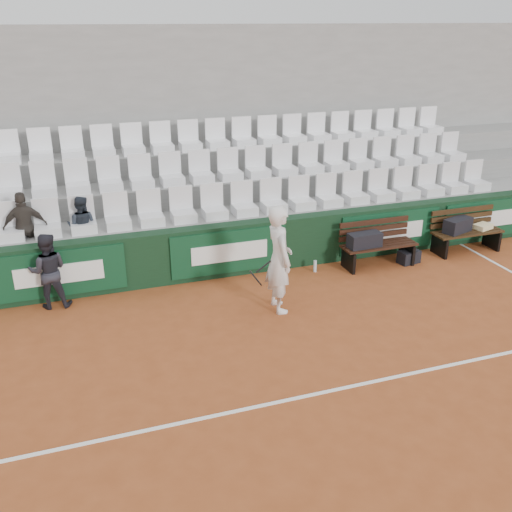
{
  "coord_description": "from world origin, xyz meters",
  "views": [
    {
      "loc": [
        -2.87,
        -5.56,
        4.52
      ],
      "look_at": [
        -0.17,
        2.4,
        1.0
      ],
      "focal_mm": 40.0,
      "sensor_mm": 36.0,
      "label": 1
    }
  ],
  "objects": [
    {
      "name": "seat_row_back",
      "position": [
        0.0,
        6.35,
        2.21
      ],
      "size": [
        11.9,
        0.44,
        0.63
      ],
      "primitive_type": "cube",
      "color": "white",
      "rests_on": "grandstand_tier_back"
    },
    {
      "name": "court_baseline",
      "position": [
        0.0,
        0.0,
        0.0
      ],
      "size": [
        18.0,
        0.06,
        0.01
      ],
      "primitive_type": "cube",
      "color": "white",
      "rests_on": "ground"
    },
    {
      "name": "back_barrier",
      "position": [
        0.07,
        3.99,
        0.5
      ],
      "size": [
        18.0,
        0.34,
        1.0
      ],
      "color": "black",
      "rests_on": "ground"
    },
    {
      "name": "grandstand_tier_front",
      "position": [
        0.0,
        4.62,
        0.5
      ],
      "size": [
        18.0,
        0.95,
        1.0
      ],
      "primitive_type": "cube",
      "color": "gray",
      "rests_on": "ground"
    },
    {
      "name": "ball_kid",
      "position": [
        -3.36,
        3.69,
        0.65
      ],
      "size": [
        0.68,
        0.56,
        1.3
      ],
      "primitive_type": "imported",
      "rotation": [
        0.0,
        0.0,
        3.04
      ],
      "color": "#212129",
      "rests_on": "ground"
    },
    {
      "name": "tennis_player",
      "position": [
        0.22,
        2.37,
        0.9
      ],
      "size": [
        0.72,
        0.67,
        1.81
      ],
      "color": "silver",
      "rests_on": "ground"
    },
    {
      "name": "ground",
      "position": [
        0.0,
        0.0,
        0.0
      ],
      "size": [
        80.0,
        80.0,
        0.0
      ],
      "primitive_type": "plane",
      "color": "#974822",
      "rests_on": "ground"
    },
    {
      "name": "seat_row_front",
      "position": [
        0.0,
        4.45,
        1.31
      ],
      "size": [
        11.9,
        0.44,
        0.63
      ],
      "primitive_type": "cube",
      "color": "silver",
      "rests_on": "grandstand_tier_front"
    },
    {
      "name": "sports_bag_ground",
      "position": [
        3.37,
        3.35,
        0.13
      ],
      "size": [
        0.46,
        0.33,
        0.26
      ],
      "primitive_type": "cube",
      "rotation": [
        0.0,
        0.0,
        0.18
      ],
      "color": "black",
      "rests_on": "ground"
    },
    {
      "name": "sports_bag_left",
      "position": [
        2.38,
        3.41,
        0.59
      ],
      "size": [
        0.66,
        0.31,
        0.28
      ],
      "primitive_type": "cube",
      "rotation": [
        0.0,
        0.0,
        0.05
      ],
      "color": "black",
      "rests_on": "bench_left"
    },
    {
      "name": "spectator_b",
      "position": [
        -3.66,
        4.5,
        1.63
      ],
      "size": [
        0.76,
        0.36,
        1.26
      ],
      "primitive_type": "imported",
      "rotation": [
        0.0,
        0.0,
        3.21
      ],
      "color": "#302B27",
      "rests_on": "grandstand_tier_front"
    },
    {
      "name": "water_bottle_far",
      "position": [
        3.46,
        3.39,
        0.13
      ],
      "size": [
        0.07,
        0.07,
        0.25
      ],
      "primitive_type": "cylinder",
      "color": "#B2C2CA",
      "rests_on": "ground"
    },
    {
      "name": "towel",
      "position": [
        5.22,
        3.51,
        0.5
      ],
      "size": [
        0.42,
        0.35,
        0.1
      ],
      "primitive_type": "cube",
      "rotation": [
        0.0,
        0.0,
        0.29
      ],
      "color": "beige",
      "rests_on": "bench_right"
    },
    {
      "name": "grandstand_tier_mid",
      "position": [
        0.0,
        5.58,
        0.72
      ],
      "size": [
        18.0,
        0.95,
        1.45
      ],
      "primitive_type": "cube",
      "color": "gray",
      "rests_on": "ground"
    },
    {
      "name": "bench_right",
      "position": [
        4.83,
        3.49,
        0.23
      ],
      "size": [
        1.5,
        0.56,
        0.45
      ],
      "primitive_type": "cube",
      "color": "#35200F",
      "rests_on": "ground"
    },
    {
      "name": "bench_left",
      "position": [
        2.72,
        3.43,
        0.23
      ],
      "size": [
        1.5,
        0.56,
        0.45
      ],
      "primitive_type": "cube",
      "color": "black",
      "rests_on": "ground"
    },
    {
      "name": "grandstand_rear_wall",
      "position": [
        0.0,
        7.15,
        2.2
      ],
      "size": [
        18.0,
        0.3,
        4.4
      ],
      "primitive_type": "cube",
      "color": "gray",
      "rests_on": "ground"
    },
    {
      "name": "spectator_c",
      "position": [
        -2.73,
        4.5,
        1.55
      ],
      "size": [
        0.63,
        0.56,
        1.09
      ],
      "primitive_type": "imported",
      "rotation": [
        0.0,
        0.0,
        2.83
      ],
      "color": "#1E242E",
      "rests_on": "grandstand_tier_front"
    },
    {
      "name": "grandstand_tier_back",
      "position": [
        0.0,
        6.53,
        0.95
      ],
      "size": [
        18.0,
        0.95,
        1.9
      ],
      "primitive_type": "cube",
      "color": "gray",
      "rests_on": "ground"
    },
    {
      "name": "seat_row_mid",
      "position": [
        0.0,
        5.4,
        1.77
      ],
      "size": [
        11.9,
        0.44,
        0.63
      ],
      "primitive_type": "cube",
      "color": "silver",
      "rests_on": "grandstand_tier_mid"
    },
    {
      "name": "sports_bag_right",
      "position": [
        4.59,
        3.53,
        0.59
      ],
      "size": [
        0.68,
        0.47,
        0.29
      ],
      "primitive_type": "cube",
      "rotation": [
        0.0,
        0.0,
        0.32
      ],
      "color": "black",
      "rests_on": "bench_right"
    },
    {
      "name": "water_bottle_near",
      "position": [
        1.43,
        3.56,
        0.11
      ],
      "size": [
        0.06,
        0.06,
        0.23
      ],
      "primitive_type": "cylinder",
      "color": "silver",
      "rests_on": "ground"
    }
  ]
}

